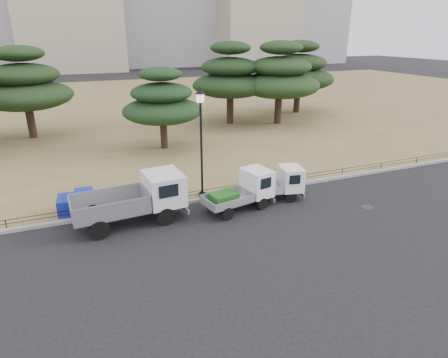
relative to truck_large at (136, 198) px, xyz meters
name	(u,v)px	position (x,y,z in m)	size (l,w,h in m)	color
ground	(240,219)	(4.48, -1.56, -1.20)	(220.00, 220.00, 0.00)	black
lawn	(134,107)	(4.48, 29.04, -1.12)	(120.00, 56.00, 0.15)	olive
curb	(220,197)	(4.48, 1.04, -1.12)	(120.00, 0.25, 0.16)	gray
truck_large	(136,198)	(0.00, 0.00, 0.00)	(5.08, 2.35, 2.16)	black
truck_kei_front	(243,191)	(5.12, -0.47, -0.28)	(3.71, 2.13, 1.85)	black
truck_kei_rear	(276,184)	(7.18, -0.07, -0.36)	(3.43, 1.95, 1.69)	black
street_lamp	(201,126)	(3.61, 1.34, 2.70)	(0.50, 0.50, 5.54)	black
pipe_fence	(219,189)	(4.48, 1.19, -0.76)	(38.00, 0.04, 0.40)	black
tarp_pile	(78,203)	(-2.50, 1.80, -0.59)	(1.79, 1.37, 1.14)	#1527A8
manhole	(368,207)	(10.98, -2.76, -1.19)	(0.60, 0.60, 0.01)	#2D2D30
pine_west_near	(24,86)	(-5.50, 17.81, 3.10)	(7.20, 7.20, 7.20)	black
pine_center_left	(162,103)	(3.83, 10.84, 2.33)	(5.75, 5.75, 5.84)	black
pine_center_right	(230,77)	(11.56, 16.66, 3.24)	(6.98, 6.98, 7.40)	black
pine_east_near	(280,77)	(15.78, 15.02, 3.26)	(7.39, 7.39, 7.47)	black
pine_east_far	(299,72)	(20.37, 19.05, 3.22)	(7.37, 7.37, 7.40)	black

